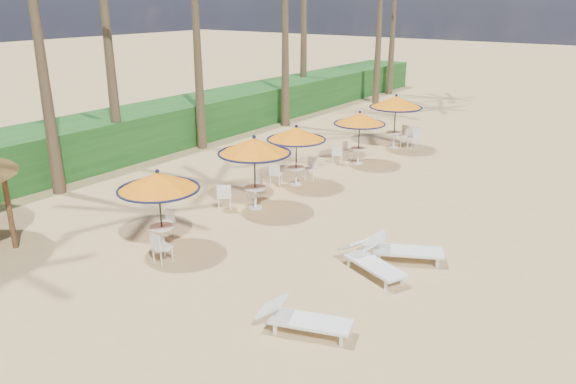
# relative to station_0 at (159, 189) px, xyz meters

# --- Properties ---
(ground) EXTENTS (160.00, 160.00, 0.00)m
(ground) POSITION_rel_station_0_xyz_m (4.99, -0.10, -1.71)
(ground) COLOR tan
(ground) RESTS_ON ground
(scrub_hedge) EXTENTS (3.00, 40.00, 1.80)m
(scrub_hedge) POSITION_rel_station_0_xyz_m (-8.51, 10.90, -0.81)
(scrub_hedge) COLOR #194716
(scrub_hedge) RESTS_ON ground
(station_0) EXTENTS (2.15, 2.15, 2.25)m
(station_0) POSITION_rel_station_0_xyz_m (0.00, 0.00, 0.00)
(station_0) COLOR black
(station_0) RESTS_ON ground
(station_1) EXTENTS (2.31, 2.31, 2.41)m
(station_1) POSITION_rel_station_0_xyz_m (-0.01, 3.87, 0.12)
(station_1) COLOR black
(station_1) RESTS_ON ground
(station_2) EXTENTS (2.11, 2.14, 2.20)m
(station_2) POSITION_rel_station_0_xyz_m (-0.27, 6.62, -0.03)
(station_2) COLOR black
(station_2) RESTS_ON ground
(station_3) EXTENTS (2.07, 2.07, 2.16)m
(station_3) POSITION_rel_station_0_xyz_m (0.18, 10.28, -0.06)
(station_3) COLOR black
(station_3) RESTS_ON ground
(station_4) EXTENTS (2.32, 2.32, 2.42)m
(station_4) POSITION_rel_station_0_xyz_m (0.39, 13.53, 0.06)
(station_4) COLOR black
(station_4) RESTS_ON ground
(lounger_near) EXTENTS (2.00, 1.17, 0.69)m
(lounger_near) POSITION_rel_station_0_xyz_m (5.24, -1.12, -1.39)
(lounger_near) COLOR white
(lounger_near) RESTS_ON ground
(lounger_mid) EXTENTS (2.05, 1.32, 0.70)m
(lounger_mid) POSITION_rel_station_0_xyz_m (5.13, 2.00, -1.38)
(lounger_mid) COLOR white
(lounger_mid) RESTS_ON ground
(lounger_far) EXTENTS (2.12, 1.49, 0.73)m
(lounger_far) POSITION_rel_station_0_xyz_m (5.45, 3.02, -1.37)
(lounger_far) COLOR white
(lounger_far) RESTS_ON ground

